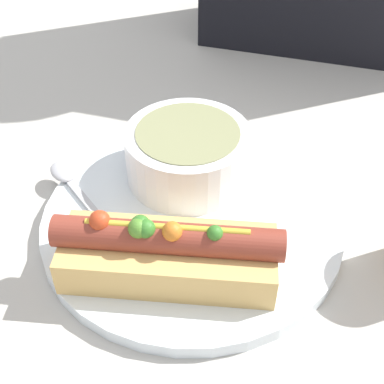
{
  "coord_description": "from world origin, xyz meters",
  "views": [
    {
      "loc": [
        0.09,
        -0.32,
        0.35
      ],
      "look_at": [
        0.0,
        0.0,
        0.04
      ],
      "focal_mm": 50.0,
      "sensor_mm": 36.0,
      "label": 1
    }
  ],
  "objects": [
    {
      "name": "soup_bowl",
      "position": [
        -0.02,
        0.05,
        0.04
      ],
      "size": [
        0.12,
        0.12,
        0.05
      ],
      "color": "white",
      "rests_on": "dinner_plate"
    },
    {
      "name": "dinner_plate",
      "position": [
        0.0,
        0.0,
        0.01
      ],
      "size": [
        0.26,
        0.26,
        0.01
      ],
      "color": "white",
      "rests_on": "ground_plane"
    },
    {
      "name": "ground_plane",
      "position": [
        0.0,
        0.0,
        0.0
      ],
      "size": [
        4.0,
        4.0,
        0.0
      ],
      "primitive_type": "plane",
      "color": "#BCB7AD"
    },
    {
      "name": "spoon",
      "position": [
        -0.11,
        -0.0,
        0.02
      ],
      "size": [
        0.15,
        0.12,
        0.01
      ],
      "rotation": [
        0.0,
        0.0,
        2.47
      ],
      "color": "#B7B7BC",
      "rests_on": "dinner_plate"
    },
    {
      "name": "hot_dog",
      "position": [
        -0.0,
        -0.07,
        0.04
      ],
      "size": [
        0.18,
        0.09,
        0.06
      ],
      "rotation": [
        0.0,
        0.0,
        0.19
      ],
      "color": "#DBAD60",
      "rests_on": "dinner_plate"
    }
  ]
}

